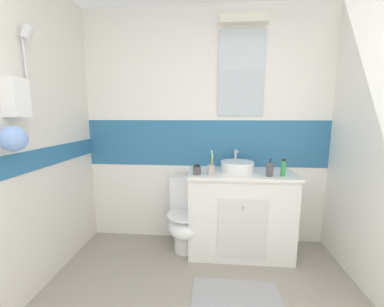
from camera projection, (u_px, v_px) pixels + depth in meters
name	position (u px, v px, depth m)	size (l,w,h in m)	color
wall_back_tiled	(206.00, 128.00, 2.58)	(3.20, 0.20, 2.50)	white
vanity_cabinet	(240.00, 212.00, 2.39)	(1.03, 0.52, 0.85)	white
sink_basin	(237.00, 166.00, 2.33)	(0.33, 0.37, 0.21)	white
toilet	(186.00, 217.00, 2.45)	(0.37, 0.50, 0.77)	white
toothbrush_cup	(211.00, 169.00, 2.19)	(0.07, 0.07, 0.23)	#B2ADA3
soap_dispenser	(270.00, 169.00, 2.14)	(0.06, 0.06, 0.17)	#4C4C51
deodorant_spray_can	(283.00, 168.00, 2.15)	(0.04, 0.04, 0.16)	green
hair_gel_jar	(197.00, 170.00, 2.22)	(0.08, 0.08, 0.09)	#4C4C51
bath_mat	(236.00, 295.00, 1.85)	(0.69, 0.35, 0.01)	#99999E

